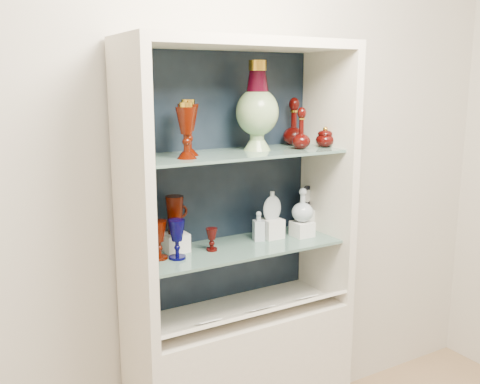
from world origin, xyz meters
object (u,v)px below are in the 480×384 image
cobalt_goblet (177,239)px  cameo_medallion (307,197)px  pedestal_lamp_left (186,131)px  pedestal_lamp_right (188,128)px  enamel_urn (257,106)px  ruby_goblet_small (212,240)px  ruby_decanter_b (294,120)px  flat_flask (272,205)px  ruby_pitcher (175,215)px  lidded_bowl (325,137)px  ruby_goblet_tall (159,240)px  clear_square_bottle (259,226)px  clear_round_decanter (303,206)px  ruby_decanter_a (302,126)px

cobalt_goblet → cameo_medallion: cameo_medallion is taller
pedestal_lamp_left → pedestal_lamp_right: bearing=60.0°
enamel_urn → ruby_goblet_small: enamel_urn is taller
enamel_urn → cobalt_goblet: enamel_urn is taller
ruby_decanter_b → flat_flask: size_ratio=1.75×
ruby_decanter_b → cobalt_goblet: size_ratio=1.44×
ruby_pitcher → pedestal_lamp_left: bearing=-103.0°
lidded_bowl → cameo_medallion: size_ratio=0.79×
cobalt_goblet → ruby_goblet_small: (0.17, 0.02, -0.03)m
enamel_urn → ruby_pitcher: size_ratio=2.38×
ruby_goblet_tall → ruby_pitcher: bearing=32.0°
ruby_goblet_small → cameo_medallion: size_ratio=0.82×
lidded_bowl → clear_square_bottle: lidded_bowl is taller
pedestal_lamp_left → ruby_decanter_b: size_ratio=0.92×
flat_flask → clear_round_decanter: flat_flask is taller
enamel_urn → ruby_pitcher: (-0.38, 0.05, -0.45)m
ruby_decanter_b → ruby_goblet_tall: ruby_decanter_b is taller
pedestal_lamp_left → ruby_goblet_tall: 0.46m
ruby_goblet_small → ruby_pitcher: ruby_pitcher is taller
ruby_decanter_b → pedestal_lamp_right: bearing=-173.2°
ruby_decanter_a → ruby_decanter_b: size_ratio=0.88×
pedestal_lamp_left → flat_flask: pedestal_lamp_left is taller
ruby_goblet_small → clear_round_decanter: clear_round_decanter is taller
pedestal_lamp_right → ruby_pitcher: 0.38m
lidded_bowl → ruby_goblet_tall: (-0.80, 0.06, -0.39)m
ruby_decanter_a → clear_round_decanter: size_ratio=1.36×
ruby_goblet_small → clear_round_decanter: (0.47, -0.02, 0.10)m
cameo_medallion → ruby_goblet_small: bearing=166.9°
pedestal_lamp_left → ruby_goblet_tall: bearing=144.4°
pedestal_lamp_left → enamel_urn: (0.38, 0.08, 0.08)m
clear_square_bottle → flat_flask: flat_flask is taller
enamel_urn → flat_flask: bearing=5.9°
ruby_pitcher → cobalt_goblet: bearing=-122.9°
flat_flask → clear_round_decanter: bearing=-21.0°
ruby_goblet_small → cameo_medallion: bearing=7.9°
lidded_bowl → ruby_goblet_small: 0.71m
ruby_pitcher → clear_square_bottle: bearing=-19.9°
enamel_urn → ruby_decanter_b: bearing=14.7°
enamel_urn → ruby_decanter_b: size_ratio=1.63×
clear_square_bottle → ruby_goblet_tall: bearing=-178.1°
ruby_decanter_a → ruby_goblet_small: (-0.43, 0.05, -0.47)m
pedestal_lamp_right → ruby_goblet_small: pedestal_lamp_right is taller
ruby_goblet_tall → ruby_goblet_small: bearing=-2.6°
lidded_bowl → clear_round_decanter: (-0.10, 0.03, -0.32)m
ruby_decanter_a → cobalt_goblet: 0.75m
cobalt_goblet → ruby_goblet_small: 0.18m
flat_flask → cameo_medallion: bearing=10.3°
cobalt_goblet → clear_round_decanter: 0.65m
pedestal_lamp_right → enamel_urn: size_ratio=0.59×
ruby_goblet_tall → flat_flask: bearing=2.3°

